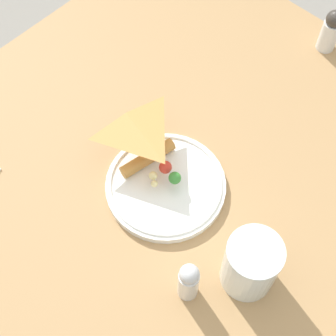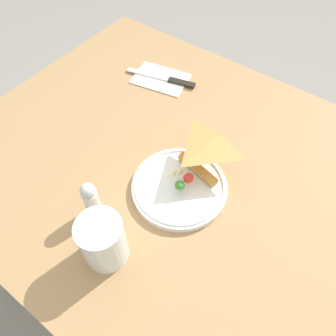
{
  "view_description": "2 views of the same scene",
  "coord_description": "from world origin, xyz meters",
  "px_view_note": "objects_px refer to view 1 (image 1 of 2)",
  "views": [
    {
      "loc": [
        0.3,
        0.36,
        1.58
      ],
      "look_at": [
        -0.03,
        0.06,
        0.79
      ],
      "focal_mm": 55.0,
      "sensor_mm": 36.0,
      "label": 1
    },
    {
      "loc": [
        -0.24,
        0.41,
        1.38
      ],
      "look_at": [
        0.0,
        0.07,
        0.81
      ],
      "focal_mm": 35.0,
      "sensor_mm": 36.0,
      "label": 2
    }
  ],
  "objects_px": {
    "plate_pizza": "(165,183)",
    "salt_shaker": "(188,281)",
    "dining_table": "(138,200)",
    "pepper_shaker": "(331,30)",
    "milk_glass": "(251,265)"
  },
  "relations": [
    {
      "from": "plate_pizza",
      "to": "salt_shaker",
      "type": "distance_m",
      "value": 0.2
    },
    {
      "from": "plate_pizza",
      "to": "salt_shaker",
      "type": "relative_size",
      "value": 2.1
    },
    {
      "from": "salt_shaker",
      "to": "dining_table",
      "type": "bearing_deg",
      "value": -113.49
    },
    {
      "from": "salt_shaker",
      "to": "plate_pizza",
      "type": "bearing_deg",
      "value": -125.93
    },
    {
      "from": "pepper_shaker",
      "to": "plate_pizza",
      "type": "bearing_deg",
      "value": -2.24
    },
    {
      "from": "plate_pizza",
      "to": "milk_glass",
      "type": "xyz_separation_m",
      "value": [
        0.03,
        0.22,
        0.04
      ]
    },
    {
      "from": "dining_table",
      "to": "milk_glass",
      "type": "relative_size",
      "value": 9.59
    },
    {
      "from": "pepper_shaker",
      "to": "salt_shaker",
      "type": "bearing_deg",
      "value": 13.23
    },
    {
      "from": "plate_pizza",
      "to": "dining_table",
      "type": "bearing_deg",
      "value": -66.48
    },
    {
      "from": "dining_table",
      "to": "salt_shaker",
      "type": "xyz_separation_m",
      "value": [
        0.09,
        0.22,
        0.15
      ]
    },
    {
      "from": "dining_table",
      "to": "plate_pizza",
      "type": "relative_size",
      "value": 5.22
    },
    {
      "from": "dining_table",
      "to": "plate_pizza",
      "type": "xyz_separation_m",
      "value": [
        -0.02,
        0.05,
        0.11
      ]
    },
    {
      "from": "milk_glass",
      "to": "salt_shaker",
      "type": "height_order",
      "value": "milk_glass"
    },
    {
      "from": "dining_table",
      "to": "salt_shaker",
      "type": "height_order",
      "value": "salt_shaker"
    },
    {
      "from": "dining_table",
      "to": "plate_pizza",
      "type": "height_order",
      "value": "plate_pizza"
    }
  ]
}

